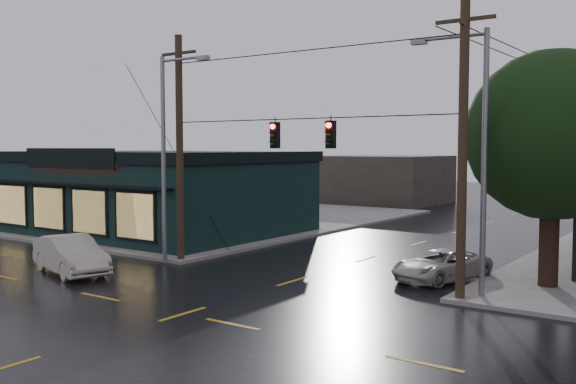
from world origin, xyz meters
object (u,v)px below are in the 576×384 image
Objects in this scene: utility_pole_nw at (181,262)px; utility_pole_ne at (460,302)px; sedan_cream at (71,255)px; suv_silver at (441,265)px; corner_tree at (552,136)px.

utility_pole_ne is (13.00, 0.00, 0.00)m from utility_pole_nw.
utility_pole_ne is 15.50m from sedan_cream.
sedan_cream is at bearing -111.87° from utility_pole_nw.
utility_pole_nw is at bearing 180.00° from utility_pole_ne.
sedan_cream is (-14.81, -4.51, 0.78)m from utility_pole_ne.
utility_pole_nw is 2.35× the size of suv_silver.
utility_pole_ne is 2.35× the size of suv_silver.
utility_pole_nw is at bearing -5.47° from sedan_cream.
suv_silver is at bearing -170.49° from corner_tree.
suv_silver is (-3.82, -0.64, -5.01)m from corner_tree.
utility_pole_nw is (-14.97, -3.62, -5.61)m from corner_tree.
utility_pole_ne is 3.55m from suv_silver.
corner_tree is 1.98× the size of suv_silver.
corner_tree is at bearing 61.37° from utility_pole_ne.
corner_tree is at bearing 27.76° from suv_silver.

